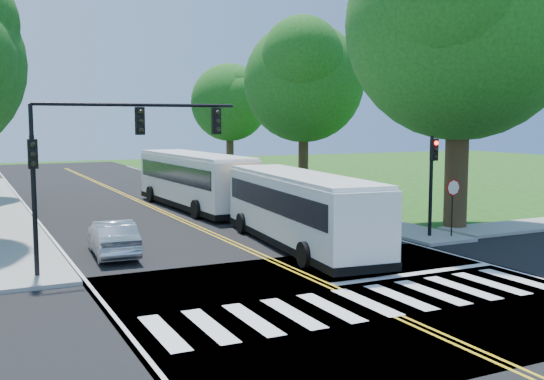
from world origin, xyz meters
TOP-DOWN VIEW (x-y plane):
  - ground at (0.00, 0.00)m, footprint 140.00×140.00m
  - road at (0.00, 18.00)m, footprint 14.00×96.00m
  - cross_road at (0.00, 0.00)m, footprint 60.00×12.00m
  - center_line at (0.00, 22.00)m, footprint 0.36×70.00m
  - edge_line_w at (-6.80, 22.00)m, footprint 0.12×70.00m
  - edge_line_e at (6.80, 22.00)m, footprint 0.12×70.00m
  - crosswalk at (0.00, -0.50)m, footprint 12.60×3.00m
  - stop_bar at (3.50, 1.60)m, footprint 6.60×0.40m
  - sidewalk_nw at (-8.30, 25.00)m, footprint 2.60×40.00m
  - sidewalk_ne at (8.30, 25.00)m, footprint 2.60×40.00m
  - tree_ne_big at (11.00, 8.00)m, footprint 10.80×10.80m
  - tree_east_mid at (11.50, 24.00)m, footprint 8.40×8.40m
  - tree_east_far at (12.50, 40.00)m, footprint 7.20×7.20m
  - signal_nw at (-5.86, 6.43)m, footprint 7.15×0.46m
  - signal_ne at (8.20, 6.44)m, footprint 0.30×0.46m
  - stop_sign at (9.00, 5.98)m, footprint 0.76×0.08m
  - bus_lead at (2.16, 7.47)m, footprint 3.75×11.94m
  - bus_follow at (2.09, 20.34)m, footprint 3.40×12.70m
  - hatchback at (-5.16, 9.02)m, footprint 1.76×4.35m
  - suv at (5.73, 13.92)m, footprint 3.30×4.89m
  - dark_sedan at (5.22, 13.72)m, footprint 2.72×4.93m

SIDE VIEW (x-z plane):
  - ground at x=0.00m, z-range 0.00..0.00m
  - road at x=0.00m, z-range 0.00..0.01m
  - cross_road at x=0.00m, z-range 0.00..0.01m
  - center_line at x=0.00m, z-range 0.01..0.02m
  - edge_line_w at x=-6.80m, z-range 0.01..0.02m
  - edge_line_e at x=6.80m, z-range 0.01..0.02m
  - crosswalk at x=0.00m, z-range 0.01..0.02m
  - stop_bar at x=3.50m, z-range 0.01..0.02m
  - sidewalk_nw at x=-8.30m, z-range 0.00..0.15m
  - sidewalk_ne at x=8.30m, z-range 0.00..0.15m
  - suv at x=5.73m, z-range 0.01..1.26m
  - dark_sedan at x=5.22m, z-range 0.01..1.36m
  - hatchback at x=-5.16m, z-range 0.01..1.42m
  - bus_lead at x=2.16m, z-range 0.10..3.13m
  - bus_follow at x=2.09m, z-range 0.10..3.37m
  - stop_sign at x=9.00m, z-range 0.77..3.30m
  - signal_ne at x=8.20m, z-range 0.76..5.16m
  - signal_nw at x=-5.86m, z-range 1.55..7.21m
  - tree_east_far at x=12.50m, z-range 1.69..12.03m
  - tree_east_mid at x=11.50m, z-range 1.89..13.82m
  - tree_ne_big at x=11.00m, z-range 2.17..17.08m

